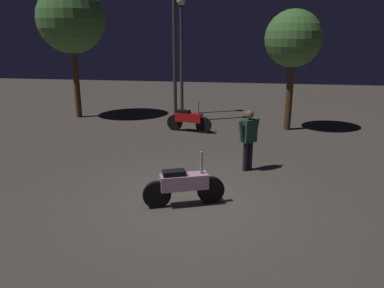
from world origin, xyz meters
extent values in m
plane|color=#4C443D|center=(0.00, 0.00, 0.00)|extent=(40.00, 40.00, 0.00)
cylinder|color=black|center=(-0.61, -0.31, 0.28)|extent=(0.56, 0.29, 0.56)
cylinder|color=black|center=(0.42, 0.09, 0.28)|extent=(0.56, 0.29, 0.56)
cube|color=#C68CB7|center=(-0.09, -0.11, 0.51)|extent=(0.99, 0.62, 0.30)
cube|color=black|center=(-0.28, -0.18, 0.71)|extent=(0.50, 0.38, 0.10)
cylinder|color=gray|center=(0.23, 0.02, 0.89)|extent=(0.08, 0.08, 0.45)
sphere|color=#F2EABF|center=(0.33, 0.05, 0.56)|extent=(0.12, 0.12, 0.12)
cylinder|color=black|center=(-1.52, 5.93, 0.28)|extent=(0.57, 0.22, 0.56)
cylinder|color=black|center=(-0.45, 5.68, 0.28)|extent=(0.57, 0.22, 0.56)
cube|color=#B71414|center=(-0.98, 5.81, 0.51)|extent=(0.99, 0.50, 0.30)
cube|color=black|center=(-1.18, 5.85, 0.71)|extent=(0.48, 0.33, 0.10)
cylinder|color=gray|center=(-0.64, 5.73, 0.89)|extent=(0.07, 0.07, 0.45)
sphere|color=#F2EABF|center=(-0.54, 5.71, 0.56)|extent=(0.12, 0.12, 0.12)
cylinder|color=black|center=(1.07, 2.10, 0.38)|extent=(0.12, 0.12, 0.75)
cylinder|color=black|center=(1.19, 2.21, 0.38)|extent=(0.12, 0.12, 0.75)
cube|color=#1E3F2D|center=(1.13, 2.16, 1.03)|extent=(0.43, 0.42, 0.56)
sphere|color=brown|center=(1.13, 2.16, 1.45)|extent=(0.21, 0.21, 0.21)
cylinder|color=#1E3F2D|center=(0.95, 2.00, 1.06)|extent=(0.19, 0.18, 0.51)
cylinder|color=#1E3F2D|center=(1.31, 2.32, 1.06)|extent=(0.19, 0.18, 0.51)
cylinder|color=#38383D|center=(-1.77, 7.27, 2.52)|extent=(0.14, 0.14, 5.04)
cylinder|color=#38383D|center=(-1.79, 8.79, 2.23)|extent=(0.14, 0.14, 4.47)
sphere|color=#F9E59E|center=(-1.79, 8.79, 4.61)|extent=(0.36, 0.36, 0.36)
cylinder|color=#4C331E|center=(2.48, 6.66, 1.25)|extent=(0.24, 0.24, 2.50)
sphere|color=#477A38|center=(2.48, 6.66, 3.18)|extent=(1.94, 1.94, 1.94)
cylinder|color=#4C331E|center=(-5.91, 7.50, 1.48)|extent=(0.24, 0.24, 2.97)
sphere|color=#477A38|center=(-5.91, 7.50, 3.88)|extent=(2.62, 2.62, 2.62)
camera|label=1|loc=(1.15, -6.94, 3.33)|focal=35.14mm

